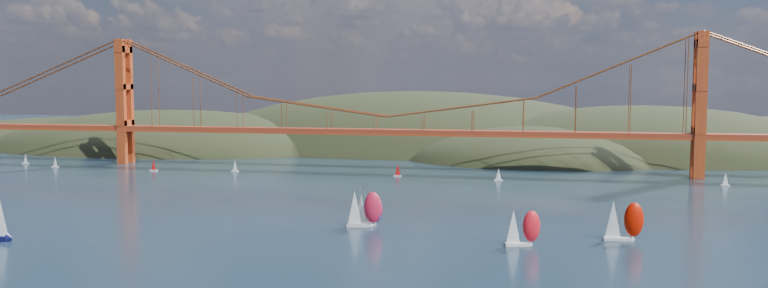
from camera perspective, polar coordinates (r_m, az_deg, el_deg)
ground at (r=141.60m, az=-15.79°, el=-10.22°), size 1200.00×1200.00×0.00m
headlands at (r=401.85m, az=9.58°, el=-2.27°), size 725.00×225.00×96.00m
bridge at (r=307.61m, az=-0.04°, el=4.01°), size 552.00×12.00×55.00m
racer_0 at (r=187.35m, az=-1.59°, el=-4.90°), size 8.94×4.46×10.06m
racer_1 at (r=168.62m, az=10.47°, el=-6.25°), size 7.96×4.57×8.92m
racer_2 at (r=179.59m, az=17.75°, el=-5.55°), size 8.76×3.58×10.06m
racer_rwb at (r=189.56m, az=-1.23°, el=-4.97°), size 7.81×4.22×8.76m
distant_boat_0 at (r=366.80m, az=-25.65°, el=-1.01°), size 3.00×2.00×4.70m
distant_boat_1 at (r=346.63m, az=-23.77°, el=-1.25°), size 3.00×2.00×4.70m
distant_boat_2 at (r=318.53m, az=-17.15°, el=-1.55°), size 3.00×2.00×4.70m
distant_boat_3 at (r=308.05m, az=-11.28°, el=-1.64°), size 3.00×2.00×4.70m
distant_boat_4 at (r=286.86m, az=24.57°, el=-2.44°), size 3.00×2.00×4.70m
distant_boat_8 at (r=277.39m, az=8.72°, el=-2.30°), size 3.00×2.00×4.70m
distant_boat_9 at (r=287.16m, az=1.05°, el=-2.01°), size 3.00×2.00×4.70m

